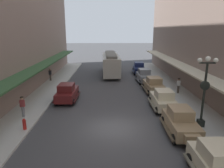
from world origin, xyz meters
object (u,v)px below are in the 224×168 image
at_px(streetcar, 111,63).
at_px(pedestrian_2, 50,75).
at_px(pedestrian_0, 23,106).
at_px(pedestrian_1, 178,86).
at_px(parked_car_1, 220,166).
at_px(parked_car_6, 163,99).
at_px(parked_car_3, 67,92).
at_px(parked_car_0, 139,68).
at_px(parked_car_2, 181,121).
at_px(lamp_post_with_clock, 204,89).
at_px(fire_hydrant, 24,124).
at_px(parked_car_4, 153,84).
at_px(parked_car_5, 144,76).

xyz_separation_m(streetcar, pedestrian_2, (-8.48, -4.40, -0.91)).
height_order(pedestrian_0, pedestrian_1, same).
distance_m(parked_car_1, parked_car_6, 9.53).
distance_m(parked_car_3, streetcar, 13.55).
distance_m(parked_car_0, pedestrian_1, 11.76).
relative_size(parked_car_0, parked_car_3, 1.00).
relative_size(parked_car_2, lamp_post_with_clock, 0.83).
xyz_separation_m(parked_car_0, fire_hydrant, (-11.04, -19.97, -0.38)).
relative_size(streetcar, pedestrian_0, 5.79).
height_order(parked_car_4, fire_hydrant, parked_car_4).
distance_m(parked_car_1, parked_car_4, 14.69).
distance_m(parked_car_3, lamp_post_with_clock, 12.72).
bearing_deg(parked_car_4, parked_car_6, -92.49).
relative_size(parked_car_6, pedestrian_0, 2.55).
xyz_separation_m(parked_car_0, streetcar, (-4.65, -0.80, 0.96)).
xyz_separation_m(parked_car_0, lamp_post_with_clock, (1.71, -19.70, 2.04)).
relative_size(parked_car_0, parked_car_2, 1.00).
relative_size(pedestrian_0, pedestrian_2, 1.02).
bearing_deg(pedestrian_2, fire_hydrant, -81.97).
bearing_deg(parked_car_3, parked_car_2, -37.53).
xyz_separation_m(parked_car_6, lamp_post_with_clock, (1.80, -3.86, 2.04)).
distance_m(parked_car_1, pedestrian_0, 14.37).
bearing_deg(parked_car_0, parked_car_5, -90.99).
xyz_separation_m(parked_car_4, pedestrian_1, (2.63, -0.75, 0.07)).
height_order(parked_car_4, pedestrian_1, parked_car_4).
bearing_deg(parked_car_2, pedestrian_2, 130.37).
height_order(parked_car_0, pedestrian_0, parked_car_0).
height_order(parked_car_4, pedestrian_0, parked_car_4).
bearing_deg(parked_car_5, parked_car_0, 89.01).
xyz_separation_m(pedestrian_0, pedestrian_2, (-1.10, 12.46, -0.02)).
height_order(parked_car_4, parked_car_5, same).
bearing_deg(parked_car_3, lamp_post_with_clock, -29.51).
relative_size(parked_car_5, streetcar, 0.45).
bearing_deg(parked_car_4, streetcar, 115.81).
xyz_separation_m(parked_car_2, parked_car_6, (-0.00, 4.69, 0.00)).
relative_size(parked_car_6, pedestrian_2, 2.60).
xyz_separation_m(parked_car_3, pedestrian_1, (11.98, 2.08, 0.07)).
xyz_separation_m(parked_car_1, streetcar, (-4.74, 24.57, 0.96)).
bearing_deg(pedestrian_2, pedestrian_0, -84.96).
height_order(streetcar, fire_hydrant, streetcar).
relative_size(streetcar, lamp_post_with_clock, 1.87).
height_order(parked_car_1, fire_hydrant, parked_car_1).
height_order(parked_car_6, fire_hydrant, parked_car_6).
height_order(lamp_post_with_clock, fire_hydrant, lamp_post_with_clock).
xyz_separation_m(parked_car_5, pedestrian_2, (-13.03, 0.71, 0.05)).
xyz_separation_m(fire_hydrant, pedestrian_0, (-0.99, 2.32, 0.45)).
bearing_deg(lamp_post_with_clock, pedestrian_2, 135.65).
relative_size(parked_car_3, parked_car_4, 1.00).
bearing_deg(pedestrian_2, parked_car_5, -3.12).
relative_size(streetcar, fire_hydrant, 11.79).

